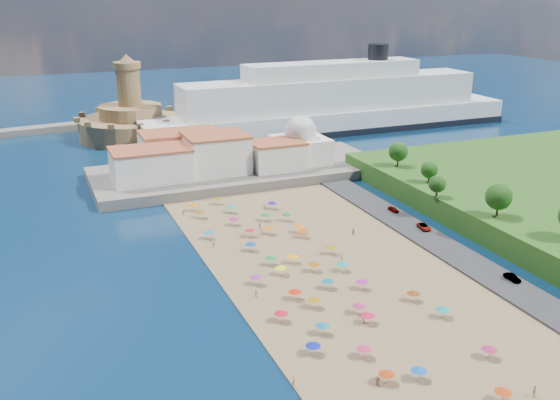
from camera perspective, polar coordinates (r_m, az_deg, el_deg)
name	(u,v)px	position (r m, az deg, el deg)	size (l,w,h in m)	color
ground	(308,276)	(128.73, 2.61, -6.93)	(700.00, 700.00, 0.00)	#071938
terrace	(239,171)	(195.28, -3.74, 2.62)	(90.00, 36.00, 3.00)	#59544C
jetty	(147,153)	(222.95, -12.05, 4.22)	(18.00, 70.00, 2.40)	#59544C
waterfront_buildings	(197,155)	(190.59, -7.57, 4.08)	(57.00, 29.00, 11.00)	silver
domed_building	(301,144)	(198.61, 1.89, 5.16)	(16.00, 16.00, 15.00)	silver
fortress	(131,121)	(250.61, -13.44, 7.00)	(40.00, 40.00, 32.40)	#997B4C
cruise_ship	(332,107)	(256.71, 4.74, 8.51)	(156.77, 23.64, 34.26)	black
beach_parasols	(327,290)	(118.65, 4.33, -8.17)	(30.83, 117.47, 2.20)	gray
beachgoers	(301,274)	(126.99, 1.95, -6.74)	(37.93, 101.79, 1.89)	tan
parked_cars	(435,233)	(151.10, 13.96, -2.92)	(2.91, 47.44, 1.30)	gray
hillside_trees	(531,210)	(145.44, 21.95, -0.84)	(14.95, 108.75, 8.32)	#382314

